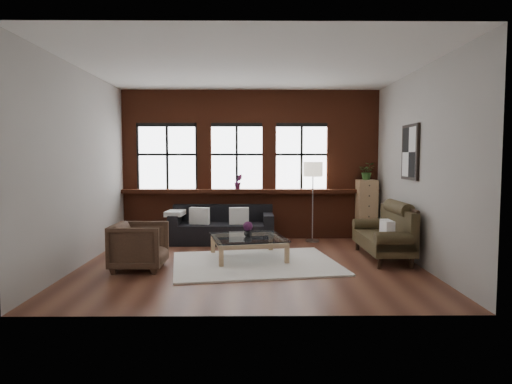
{
  "coord_description": "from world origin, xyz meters",
  "views": [
    {
      "loc": [
        0.03,
        -7.44,
        1.75
      ],
      "look_at": [
        0.1,
        0.6,
        1.15
      ],
      "focal_mm": 32.0,
      "sensor_mm": 36.0,
      "label": 1
    }
  ],
  "objects_px": {
    "dark_sofa": "(222,224)",
    "vintage_settee": "(382,232)",
    "vase": "(248,232)",
    "armchair": "(139,246)",
    "drawer_chest": "(366,210)",
    "floor_lamp": "(313,198)",
    "coffee_table": "(248,248)"
  },
  "relations": [
    {
      "from": "armchair",
      "to": "drawer_chest",
      "type": "distance_m",
      "value": 4.9
    },
    {
      "from": "armchair",
      "to": "coffee_table",
      "type": "height_order",
      "value": "armchair"
    },
    {
      "from": "dark_sofa",
      "to": "drawer_chest",
      "type": "distance_m",
      "value": 3.07
    },
    {
      "from": "vintage_settee",
      "to": "drawer_chest",
      "type": "bearing_deg",
      "value": 84.84
    },
    {
      "from": "vintage_settee",
      "to": "coffee_table",
      "type": "distance_m",
      "value": 2.36
    },
    {
      "from": "dark_sofa",
      "to": "vintage_settee",
      "type": "height_order",
      "value": "vintage_settee"
    },
    {
      "from": "armchair",
      "to": "floor_lamp",
      "type": "xyz_separation_m",
      "value": [
        3.04,
        2.4,
        0.54
      ]
    },
    {
      "from": "coffee_table",
      "to": "floor_lamp",
      "type": "xyz_separation_m",
      "value": [
        1.34,
        1.67,
        0.72
      ]
    },
    {
      "from": "vase",
      "to": "drawer_chest",
      "type": "distance_m",
      "value": 3.08
    },
    {
      "from": "drawer_chest",
      "to": "vintage_settee",
      "type": "bearing_deg",
      "value": -95.16
    },
    {
      "from": "armchair",
      "to": "drawer_chest",
      "type": "bearing_deg",
      "value": -58.59
    },
    {
      "from": "coffee_table",
      "to": "armchair",
      "type": "bearing_deg",
      "value": -156.69
    },
    {
      "from": "vase",
      "to": "floor_lamp",
      "type": "xyz_separation_m",
      "value": [
        1.34,
        1.67,
        0.44
      ]
    },
    {
      "from": "vase",
      "to": "armchair",
      "type": "bearing_deg",
      "value": -156.69
    },
    {
      "from": "dark_sofa",
      "to": "vintage_settee",
      "type": "distance_m",
      "value": 3.26
    },
    {
      "from": "dark_sofa",
      "to": "vase",
      "type": "bearing_deg",
      "value": -70.3
    },
    {
      "from": "coffee_table",
      "to": "drawer_chest",
      "type": "relative_size",
      "value": 0.94
    },
    {
      "from": "vintage_settee",
      "to": "floor_lamp",
      "type": "bearing_deg",
      "value": 121.27
    },
    {
      "from": "vintage_settee",
      "to": "vase",
      "type": "bearing_deg",
      "value": -179.49
    },
    {
      "from": "coffee_table",
      "to": "vintage_settee",
      "type": "bearing_deg",
      "value": 0.51
    },
    {
      "from": "drawer_chest",
      "to": "dark_sofa",
      "type": "bearing_deg",
      "value": -175.3
    },
    {
      "from": "dark_sofa",
      "to": "armchair",
      "type": "relative_size",
      "value": 2.59
    },
    {
      "from": "dark_sofa",
      "to": "vintage_settee",
      "type": "xyz_separation_m",
      "value": [
        2.89,
        -1.51,
        0.08
      ]
    },
    {
      "from": "vintage_settee",
      "to": "floor_lamp",
      "type": "distance_m",
      "value": 1.98
    },
    {
      "from": "dark_sofa",
      "to": "armchair",
      "type": "height_order",
      "value": "dark_sofa"
    },
    {
      "from": "floor_lamp",
      "to": "coffee_table",
      "type": "bearing_deg",
      "value": -128.79
    },
    {
      "from": "vase",
      "to": "coffee_table",
      "type": "bearing_deg",
      "value": 45.0
    },
    {
      "from": "armchair",
      "to": "floor_lamp",
      "type": "relative_size",
      "value": 0.45
    },
    {
      "from": "dark_sofa",
      "to": "armchair",
      "type": "distance_m",
      "value": 2.54
    },
    {
      "from": "drawer_chest",
      "to": "floor_lamp",
      "type": "xyz_separation_m",
      "value": [
        -1.16,
        -0.12,
        0.26
      ]
    },
    {
      "from": "vintage_settee",
      "to": "vase",
      "type": "distance_m",
      "value": 2.34
    },
    {
      "from": "armchair",
      "to": "drawer_chest",
      "type": "relative_size",
      "value": 0.63
    }
  ]
}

